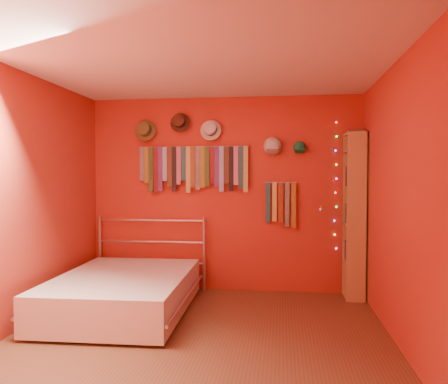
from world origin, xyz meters
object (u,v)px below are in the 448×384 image
at_px(tie_rack, 193,166).
at_px(bookshelf, 358,215).
at_px(bed, 124,292).
at_px(reading_lamp, 321,209).

bearing_deg(tie_rack, bookshelf, -4.33).
bearing_deg(bed, bookshelf, 16.95).
bearing_deg(bookshelf, tie_rack, 175.67).
bearing_deg(tie_rack, reading_lamp, -5.35).
bearing_deg(reading_lamp, bookshelf, -0.56).
bearing_deg(bookshelf, reading_lamp, 179.44).
bearing_deg(reading_lamp, tie_rack, 174.65).
distance_m(tie_rack, reading_lamp, 1.70).
bearing_deg(reading_lamp, bed, -157.76).
height_order(reading_lamp, bookshelf, bookshelf).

